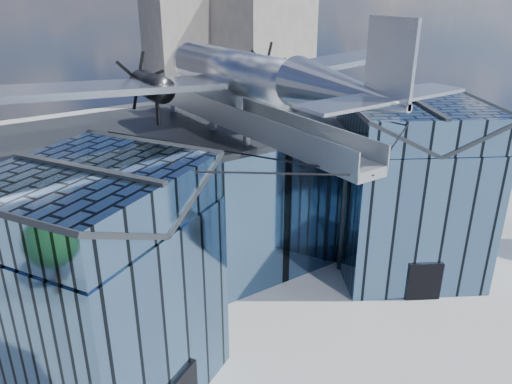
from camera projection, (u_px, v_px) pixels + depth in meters
ground_plane at (274, 309)px, 31.11m from camera, size 120.00×120.00×0.00m
museum at (224, 197)px, 33.41m from camera, size 32.88×24.50×17.60m
bg_towers at (61, 54)px, 66.55m from camera, size 77.00×24.50×26.00m
tree_side_e at (459, 167)px, 43.10m from camera, size 4.71×4.71×6.08m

